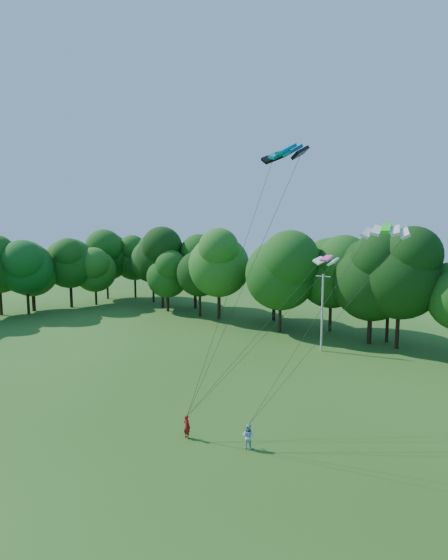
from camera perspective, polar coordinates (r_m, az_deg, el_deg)
The scene contains 10 objects.
ground at distance 28.53m, azimuth -18.96°, elevation -21.51°, with size 160.00×160.00×0.00m, color #264D15.
utility_pole at distance 47.75m, azimuth 12.70°, elevation -4.10°, with size 1.66×0.21×8.31m.
kite_flyer_left at distance 29.40m, azimuth -4.86°, elevation -18.54°, with size 0.56×0.37×1.53m, color maroon.
kite_flyer_right at distance 28.21m, azimuth 3.16°, elevation -19.69°, with size 0.75×0.58×1.54m, color #A8C5E9.
kite_teal at distance 25.25m, azimuth 8.10°, elevation 16.56°, with size 2.94×1.84×0.69m.
kite_green at distance 31.16m, azimuth 20.40°, elevation 6.40°, with size 3.14×1.93×0.70m.
kite_pink at distance 31.53m, azimuth 13.23°, elevation 2.80°, with size 1.87×1.11×0.42m.
tree_back_west at distance 70.05m, azimuth -3.82°, elevation 2.37°, with size 8.31×8.31×12.08m.
tree_back_center at distance 53.02m, azimuth 20.82°, elevation 0.49°, with size 8.49×8.49×12.34m.
tree_flank_west at distance 71.73m, azimuth -24.46°, elevation 2.12°, with size 8.69×8.69×12.64m.
Camera 1 is at (21.63, -12.73, 13.58)m, focal length 28.00 mm.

